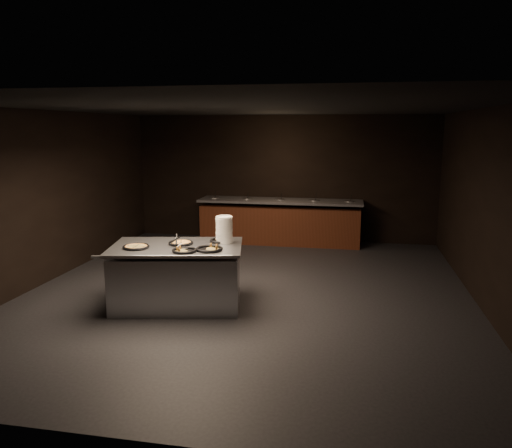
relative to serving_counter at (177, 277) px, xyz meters
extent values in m
cube|color=black|center=(0.91, 0.78, -0.44)|extent=(7.00, 8.00, 0.01)
cube|color=black|center=(0.91, 0.78, 2.47)|extent=(7.00, 8.00, 0.01)
cube|color=black|center=(0.91, 4.78, 1.02)|extent=(7.00, 0.01, 2.90)
cube|color=black|center=(0.91, -3.23, 1.02)|extent=(7.00, 0.01, 2.90)
cube|color=black|center=(-2.60, 0.78, 1.02)|extent=(0.01, 8.00, 2.90)
cube|color=black|center=(4.41, 0.78, 1.02)|extent=(0.01, 8.00, 2.90)
cube|color=#562414|center=(0.91, 4.35, -0.01)|extent=(3.60, 0.75, 0.85)
cube|color=#58585D|center=(0.91, 4.35, 0.54)|extent=(3.70, 0.83, 0.05)
cube|color=#351F0C|center=(0.91, 4.35, -0.39)|extent=(3.60, 0.69, 0.08)
cylinder|color=silver|center=(-0.64, 4.35, 0.55)|extent=(0.22, 0.22, 0.08)
cylinder|color=#577A31|center=(-0.64, 4.35, 0.57)|extent=(0.19, 0.19, 0.02)
cylinder|color=black|center=(-0.61, 4.33, 0.66)|extent=(0.04, 0.10, 0.19)
cylinder|color=silver|center=(0.13, 4.35, 0.55)|extent=(0.22, 0.22, 0.08)
cylinder|color=#577A31|center=(0.13, 4.35, 0.57)|extent=(0.19, 0.19, 0.02)
cylinder|color=black|center=(0.16, 4.33, 0.66)|extent=(0.04, 0.10, 0.19)
cylinder|color=silver|center=(0.91, 4.35, 0.55)|extent=(0.22, 0.22, 0.08)
cylinder|color=#577A31|center=(0.91, 4.35, 0.57)|extent=(0.19, 0.19, 0.02)
cylinder|color=black|center=(0.94, 4.33, 0.66)|extent=(0.04, 0.10, 0.19)
cylinder|color=silver|center=(1.68, 4.35, 0.55)|extent=(0.22, 0.22, 0.08)
cylinder|color=#577A31|center=(1.68, 4.35, 0.57)|extent=(0.19, 0.19, 0.02)
cylinder|color=black|center=(1.71, 4.33, 0.66)|extent=(0.04, 0.10, 0.19)
cylinder|color=silver|center=(2.46, 4.35, 0.55)|extent=(0.22, 0.22, 0.08)
cylinder|color=#577A31|center=(2.46, 4.35, 0.57)|extent=(0.19, 0.19, 0.02)
cylinder|color=black|center=(2.49, 4.33, 0.66)|extent=(0.04, 0.10, 0.19)
cube|color=silver|center=(0.00, 0.00, -0.03)|extent=(2.00, 1.44, 0.82)
cube|color=silver|center=(0.00, 0.00, 0.45)|extent=(2.09, 1.54, 0.04)
cylinder|color=silver|center=(0.00, -0.59, 0.45)|extent=(1.87, 0.41, 0.04)
cylinder|color=white|center=(0.64, 0.31, 0.67)|extent=(0.25, 0.25, 0.40)
cylinder|color=black|center=(-0.52, -0.26, 0.48)|extent=(0.35, 0.35, 0.01)
torus|color=black|center=(-0.52, -0.26, 0.50)|extent=(0.38, 0.38, 0.04)
torus|color=#905D25|center=(-0.52, -0.26, 0.50)|extent=(0.32, 0.32, 0.03)
cylinder|color=#B07C46|center=(-0.52, -0.26, 0.50)|extent=(0.27, 0.27, 0.02)
cube|color=black|center=(-0.52, -0.26, 0.51)|extent=(0.01, 0.27, 0.00)
cube|color=black|center=(-0.52, -0.26, 0.51)|extent=(0.27, 0.01, 0.00)
cylinder|color=black|center=(0.03, 0.10, 0.48)|extent=(0.34, 0.34, 0.01)
torus|color=black|center=(0.03, 0.10, 0.50)|extent=(0.36, 0.36, 0.04)
torus|color=#905D25|center=(0.03, 0.10, 0.50)|extent=(0.30, 0.30, 0.03)
cylinder|color=#DAC64F|center=(0.03, 0.10, 0.50)|extent=(0.26, 0.26, 0.02)
cube|color=black|center=(0.03, 0.10, 0.51)|extent=(0.09, 0.24, 0.00)
cube|color=black|center=(0.03, 0.10, 0.51)|extent=(0.24, 0.09, 0.00)
cylinder|color=black|center=(0.58, 0.36, 0.48)|extent=(0.32, 0.32, 0.01)
torus|color=black|center=(0.58, 0.36, 0.50)|extent=(0.34, 0.34, 0.04)
cylinder|color=black|center=(0.24, -0.33, 0.48)|extent=(0.32, 0.32, 0.01)
torus|color=black|center=(0.24, -0.33, 0.50)|extent=(0.34, 0.34, 0.04)
cylinder|color=black|center=(0.55, -0.18, 0.48)|extent=(0.36, 0.36, 0.01)
torus|color=black|center=(0.55, -0.18, 0.50)|extent=(0.38, 0.38, 0.04)
cube|color=silver|center=(-0.06, 0.12, 0.50)|extent=(0.13, 0.14, 0.00)
cylinder|color=black|center=(0.01, -0.03, 0.58)|extent=(0.09, 0.20, 0.14)
cylinder|color=silver|center=(-0.02, 0.05, 0.52)|extent=(0.05, 0.10, 0.09)
cube|color=silver|center=(0.18, -0.20, 0.50)|extent=(0.15, 0.14, 0.00)
cylinder|color=black|center=(0.02, -0.13, 0.58)|extent=(0.21, 0.13, 0.15)
cylinder|color=silver|center=(0.10, -0.16, 0.53)|extent=(0.11, 0.06, 0.09)
camera|label=1|loc=(2.49, -6.75, 2.16)|focal=35.00mm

